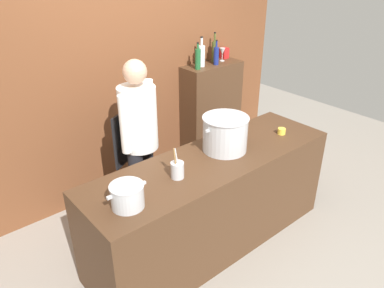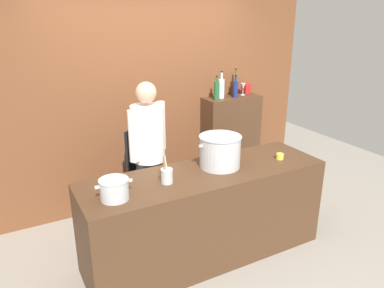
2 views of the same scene
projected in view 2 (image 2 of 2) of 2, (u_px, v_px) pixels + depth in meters
The scene contains 15 objects.
ground_plane at pixel (205, 254), 3.73m from camera, with size 8.00×8.00×0.00m, color gray.
brick_back_panel at pixel (147, 83), 4.38m from camera, with size 4.40×0.10×3.00m, color brown.
prep_counter at pixel (205, 215), 3.58m from camera, with size 2.35×0.70×0.90m, color #472D1C.
bar_cabinet at pixel (230, 143), 4.99m from camera, with size 0.76×0.32×1.27m, color #472D1C.
chef at pixel (148, 148), 3.83m from camera, with size 0.48×0.41×1.66m.
stockpot_large at pixel (220, 151), 3.50m from camera, with size 0.46×0.40×0.31m.
stockpot_small at pixel (114, 189), 2.91m from camera, with size 0.30×0.24×0.17m.
utensil_crock at pixel (167, 176), 3.19m from camera, with size 0.10×0.10×0.26m.
butter_jar at pixel (280, 156), 3.72m from camera, with size 0.08×0.08×0.06m, color yellow.
wine_bottle_olive at pixel (235, 86), 4.81m from camera, with size 0.07×0.07×0.35m.
wine_bottle_clear at pixel (221, 88), 4.66m from camera, with size 0.08×0.08×0.34m.
wine_bottle_green at pixel (217, 90), 4.57m from camera, with size 0.06×0.06×0.30m.
wine_bottle_cobalt at pixel (235, 89), 4.71m from camera, with size 0.06×0.06×0.29m.
wine_glass_short at pixel (243, 87), 4.84m from camera, with size 0.07×0.07×0.16m.
spice_tin_red at pixel (246, 88), 4.97m from camera, with size 0.09×0.09×0.13m, color red.
Camera 2 is at (-1.60, -2.70, 2.30)m, focal length 34.58 mm.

